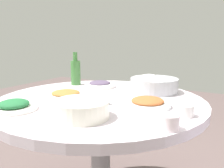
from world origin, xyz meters
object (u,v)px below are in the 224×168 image
(soup_bowl, at_px, (81,110))
(tea_cup_far, at_px, (185,110))
(round_dining_table, at_px, (100,115))
(tea_cup_near, at_px, (169,122))
(dish_eggplant, at_px, (100,84))
(dish_greens, at_px, (14,106))
(rice_bowl, at_px, (154,85))
(dish_tofu_braise, at_px, (66,94))
(dish_stirfry, at_px, (148,103))
(green_bottle, at_px, (76,72))

(soup_bowl, height_order, tea_cup_far, soup_bowl)
(round_dining_table, xyz_separation_m, soup_bowl, (-0.11, 0.31, 0.13))
(soup_bowl, xyz_separation_m, tea_cup_near, (-0.36, -0.06, -0.01))
(round_dining_table, relative_size, tea_cup_far, 15.36)
(dish_eggplant, xyz_separation_m, dish_greens, (0.06, 0.65, -0.00))
(rice_bowl, distance_m, tea_cup_far, 0.48)
(soup_bowl, xyz_separation_m, dish_eggplant, (0.29, -0.57, -0.02))
(dish_tofu_braise, xyz_separation_m, tea_cup_near, (-0.67, 0.18, 0.01))
(dish_greens, relative_size, tea_cup_near, 2.73)
(dish_greens, bearing_deg, tea_cup_far, -155.80)
(rice_bowl, distance_m, dish_stirfry, 0.34)
(dish_tofu_braise, relative_size, green_bottle, 0.90)
(rice_bowl, xyz_separation_m, dish_greens, (0.43, 0.71, -0.03))
(rice_bowl, height_order, dish_tofu_braise, rice_bowl)
(dish_stirfry, distance_m, tea_cup_near, 0.30)
(dish_tofu_braise, distance_m, tea_cup_near, 0.69)
(round_dining_table, distance_m, dish_tofu_braise, 0.23)
(dish_eggplant, bearing_deg, tea_cup_far, 153.78)
(soup_bowl, bearing_deg, dish_greens, 12.71)
(round_dining_table, relative_size, soup_bowl, 4.73)
(dish_greens, xyz_separation_m, tea_cup_near, (-0.70, -0.14, 0.01))
(dish_eggplant, height_order, green_bottle, green_bottle)
(dish_stirfry, height_order, tea_cup_near, tea_cup_near)
(rice_bowl, bearing_deg, dish_greens, 58.60)
(round_dining_table, bearing_deg, dish_stirfry, 178.57)
(round_dining_table, height_order, dish_greens, dish_greens)
(dish_greens, bearing_deg, tea_cup_near, -168.92)
(dish_tofu_braise, height_order, tea_cup_near, tea_cup_near)
(dish_eggplant, xyz_separation_m, dish_stirfry, (-0.46, 0.27, -0.00))
(dish_stirfry, xyz_separation_m, dish_tofu_braise, (0.48, 0.06, -0.00))
(green_bottle, bearing_deg, round_dining_table, 146.52)
(dish_eggplant, bearing_deg, dish_tofu_braise, 86.91)
(dish_greens, bearing_deg, dish_eggplant, -94.97)
(green_bottle, xyz_separation_m, tea_cup_far, (-0.86, 0.31, -0.07))
(soup_bowl, relative_size, dish_greens, 1.13)
(dish_tofu_braise, xyz_separation_m, green_bottle, (0.18, -0.32, 0.08))
(rice_bowl, distance_m, dish_tofu_braise, 0.55)
(green_bottle, bearing_deg, dish_tofu_braise, 120.13)
(rice_bowl, height_order, green_bottle, green_bottle)
(dish_eggplant, distance_m, dish_stirfry, 0.54)
(rice_bowl, bearing_deg, green_bottle, 6.82)
(round_dining_table, bearing_deg, green_bottle, -33.48)
(dish_eggplant, bearing_deg, dish_stirfry, 149.94)
(tea_cup_near, bearing_deg, dish_eggplant, -38.29)
(dish_stirfry, xyz_separation_m, dish_greens, (0.52, 0.38, 0.00))
(dish_eggplant, height_order, tea_cup_near, tea_cup_near)
(soup_bowl, relative_size, dish_stirfry, 1.07)
(dish_greens, relative_size, tea_cup_far, 2.87)
(dish_stirfry, bearing_deg, round_dining_table, -1.43)
(tea_cup_near, bearing_deg, round_dining_table, -27.83)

